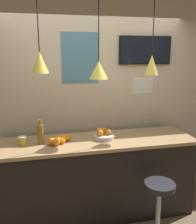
{
  "coord_description": "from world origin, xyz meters",
  "views": [
    {
      "loc": [
        -0.65,
        -2.22,
        2.04
      ],
      "look_at": [
        0.0,
        0.61,
        1.35
      ],
      "focal_mm": 40.0,
      "sensor_mm": 36.0,
      "label": 1
    }
  ],
  "objects_px": {
    "juice_bottle": "(41,134)",
    "mounted_tv": "(145,50)",
    "bar_stool": "(159,202)",
    "spread_jar": "(22,141)",
    "fruit_bowl": "(103,135)"
  },
  "relations": [
    {
      "from": "fruit_bowl",
      "to": "juice_bottle",
      "type": "height_order",
      "value": "juice_bottle"
    },
    {
      "from": "juice_bottle",
      "to": "mounted_tv",
      "type": "xyz_separation_m",
      "value": [
        1.43,
        0.39,
        0.95
      ]
    },
    {
      "from": "juice_bottle",
      "to": "mounted_tv",
      "type": "height_order",
      "value": "mounted_tv"
    },
    {
      "from": "fruit_bowl",
      "to": "mounted_tv",
      "type": "height_order",
      "value": "mounted_tv"
    },
    {
      "from": "fruit_bowl",
      "to": "mounted_tv",
      "type": "relative_size",
      "value": 0.35
    },
    {
      "from": "mounted_tv",
      "to": "fruit_bowl",
      "type": "bearing_deg",
      "value": -150.76
    },
    {
      "from": "spread_jar",
      "to": "mounted_tv",
      "type": "xyz_separation_m",
      "value": [
        1.64,
        0.39,
        1.02
      ]
    },
    {
      "from": "mounted_tv",
      "to": "spread_jar",
      "type": "bearing_deg",
      "value": -166.67
    },
    {
      "from": "bar_stool",
      "to": "juice_bottle",
      "type": "height_order",
      "value": "juice_bottle"
    },
    {
      "from": "bar_stool",
      "to": "spread_jar",
      "type": "distance_m",
      "value": 1.68
    },
    {
      "from": "bar_stool",
      "to": "mounted_tv",
      "type": "height_order",
      "value": "mounted_tv"
    },
    {
      "from": "fruit_bowl",
      "to": "juice_bottle",
      "type": "bearing_deg",
      "value": -179.18
    },
    {
      "from": "bar_stool",
      "to": "fruit_bowl",
      "type": "height_order",
      "value": "fruit_bowl"
    },
    {
      "from": "fruit_bowl",
      "to": "spread_jar",
      "type": "relative_size",
      "value": 2.44
    },
    {
      "from": "fruit_bowl",
      "to": "mounted_tv",
      "type": "xyz_separation_m",
      "value": [
        0.67,
        0.38,
        1.02
      ]
    }
  ]
}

